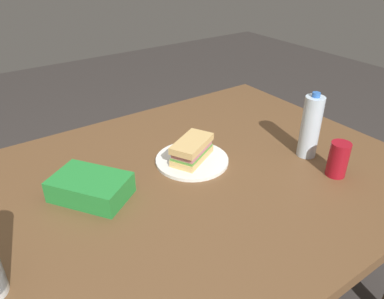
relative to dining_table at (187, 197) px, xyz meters
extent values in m
cube|color=brown|center=(0.00, 0.00, 0.06)|extent=(1.56, 1.14, 0.04)
cylinder|color=brown|center=(-0.70, -0.49, -0.30)|extent=(0.07, 0.07, 0.68)
cylinder|color=white|center=(-0.07, -0.08, 0.08)|extent=(0.26, 0.26, 0.01)
cube|color=#DBB26B|center=(-0.07, -0.08, 0.10)|extent=(0.19, 0.16, 0.02)
cube|color=#599E3F|center=(-0.07, -0.08, 0.12)|extent=(0.18, 0.15, 0.01)
cube|color=#C6727A|center=(-0.07, -0.08, 0.13)|extent=(0.18, 0.15, 0.02)
cube|color=yellow|center=(-0.07, -0.08, 0.14)|extent=(0.17, 0.14, 0.01)
cube|color=#DBB26B|center=(-0.07, -0.07, 0.16)|extent=(0.19, 0.16, 0.02)
cylinder|color=maroon|center=(-0.43, 0.27, 0.14)|extent=(0.07, 0.07, 0.12)
cube|color=#268C38|center=(0.30, -0.09, 0.11)|extent=(0.25, 0.27, 0.07)
cylinder|color=silver|center=(-0.45, 0.13, 0.19)|extent=(0.07, 0.07, 0.23)
cylinder|color=blue|center=(-0.45, 0.13, 0.31)|extent=(0.03, 0.03, 0.02)
camera|label=1|loc=(0.57, 0.85, 0.78)|focal=34.43mm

